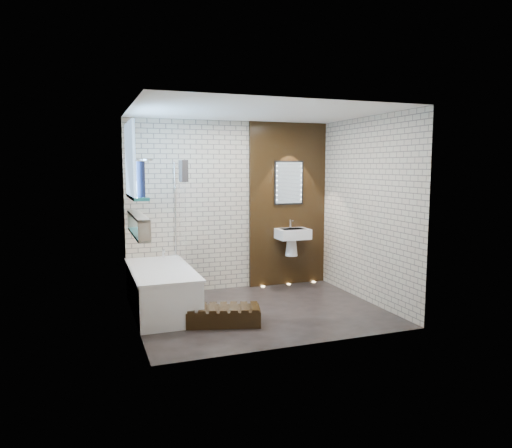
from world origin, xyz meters
name	(u,v)px	position (x,y,z in m)	size (l,w,h in m)	color
ground	(260,311)	(0.00, 0.00, 0.00)	(3.20, 3.20, 0.00)	black
room_shell	(260,214)	(0.00, 0.00, 1.30)	(3.24, 3.20, 2.60)	#B5A390
walnut_panel	(288,205)	(0.95, 1.27, 1.30)	(1.30, 0.06, 2.60)	black
clerestory_window	(132,167)	(-1.57, 0.35, 1.90)	(0.18, 1.00, 0.94)	#7FADE0
display_niche	(138,225)	(-1.53, 0.15, 1.20)	(0.14, 1.30, 0.26)	teal
bathtub	(161,290)	(-1.22, 0.45, 0.29)	(0.79, 1.74, 0.70)	white
bath_screen	(180,211)	(-0.87, 0.89, 1.28)	(0.01, 0.78, 1.40)	white
towel	(183,171)	(-0.87, 0.60, 1.85)	(0.09, 0.22, 0.29)	black
shower_head	(147,160)	(-1.30, 0.95, 2.00)	(0.18, 0.18, 0.02)	silver
washbasin	(292,238)	(0.95, 1.07, 0.79)	(0.50, 0.36, 0.58)	white
led_mirror	(289,183)	(0.95, 1.23, 1.65)	(0.50, 0.02, 0.70)	black
walnut_step	(224,316)	(-0.60, -0.35, 0.10)	(0.88, 0.39, 0.20)	black
niche_bottles	(141,231)	(-1.53, -0.14, 1.16)	(0.06, 0.10, 0.14)	#956216
sill_vases	(138,184)	(-1.50, 0.27, 1.69)	(0.17, 0.63, 0.42)	#121832
floor_uplights	(289,284)	(0.95, 1.20, 0.01)	(0.96, 0.06, 0.01)	#FFD899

